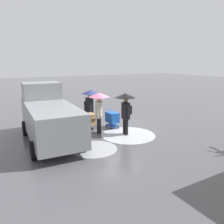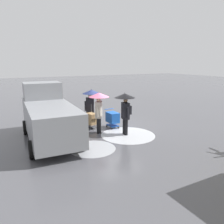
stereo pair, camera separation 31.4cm
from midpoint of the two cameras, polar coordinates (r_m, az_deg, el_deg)
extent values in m
plane|color=#4C4C51|center=(12.81, 1.71, -3.67)|extent=(90.00, 90.00, 0.00)
cylinder|color=#ADAFB5|center=(11.33, 4.93, -5.92)|extent=(2.75, 2.75, 0.01)
cylinder|color=#999BA0|center=(9.63, -4.09, -9.38)|extent=(1.99, 1.99, 0.01)
cube|color=gray|center=(10.48, -14.95, -1.85)|extent=(2.26, 5.31, 1.40)
cube|color=gray|center=(12.12, -16.88, 5.38)|extent=(1.92, 1.51, 0.84)
cube|color=black|center=(12.95, -17.12, 2.20)|extent=(1.66, 0.16, 0.63)
cube|color=#232326|center=(13.21, -16.85, -2.26)|extent=(1.97, 0.28, 0.24)
cylinder|color=black|center=(12.10, -20.71, -3.74)|extent=(0.28, 0.73, 0.72)
cylinder|color=black|center=(12.37, -11.64, -2.80)|extent=(0.28, 0.73, 0.72)
cylinder|color=black|center=(9.05, -19.00, -9.15)|extent=(0.28, 0.73, 0.72)
cylinder|color=black|center=(9.41, -6.97, -7.66)|extent=(0.28, 0.73, 0.72)
cube|color=#1951B2|center=(12.37, 0.88, -1.39)|extent=(0.53, 0.76, 0.56)
cube|color=#1951B2|center=(12.49, 0.87, -3.44)|extent=(0.47, 0.69, 0.04)
cylinder|color=#1951B2|center=(12.63, -0.05, 0.78)|extent=(0.58, 0.04, 0.04)
sphere|color=black|center=(12.36, 2.41, -4.05)|extent=(0.10, 0.10, 0.10)
sphere|color=black|center=(12.16, 0.73, -4.33)|extent=(0.10, 0.10, 0.10)
sphere|color=black|center=(12.86, 1.01, -3.36)|extent=(0.10, 0.10, 0.10)
sphere|color=black|center=(12.67, -0.63, -3.62)|extent=(0.10, 0.10, 0.10)
cube|color=#515156|center=(12.35, -4.56, -3.30)|extent=(0.60, 0.69, 0.03)
cylinder|color=#515156|center=(12.57, -4.62, -0.42)|extent=(0.04, 0.04, 1.10)
cylinder|color=#515156|center=(12.32, -6.26, -0.73)|extent=(0.04, 0.04, 1.10)
cylinder|color=black|center=(12.75, -4.50, -3.32)|extent=(0.09, 0.21, 0.20)
cylinder|color=black|center=(12.48, -6.26, -3.72)|extent=(0.09, 0.21, 0.20)
cube|color=#A37F51|center=(12.29, -4.58, -2.35)|extent=(0.47, 0.50, 0.40)
cube|color=#A37F51|center=(12.21, -4.60, -0.91)|extent=(0.53, 0.67, 0.24)
cylinder|color=black|center=(11.20, 4.45, -3.95)|extent=(0.18, 0.18, 0.82)
cylinder|color=black|center=(11.38, 4.01, -3.68)|extent=(0.18, 0.18, 0.82)
cube|color=black|center=(11.08, 4.30, 0.30)|extent=(0.33, 0.47, 0.84)
sphere|color=#8C6647|center=(10.98, 4.35, 3.05)|extent=(0.22, 0.22, 0.22)
cylinder|color=black|center=(10.87, 4.90, -0.24)|extent=(0.10, 0.10, 0.55)
cylinder|color=black|center=(11.19, 3.82, 1.57)|extent=(0.31, 0.13, 0.50)
cylinder|color=#333338|center=(11.09, 4.11, 2.32)|extent=(0.02, 0.02, 0.86)
cone|color=black|center=(11.03, 4.14, 4.26)|extent=(1.04, 1.04, 0.22)
sphere|color=#333338|center=(11.01, 4.15, 4.93)|extent=(0.04, 0.04, 0.04)
cube|color=black|center=(11.16, 5.23, 0.58)|extent=(0.19, 0.32, 0.44)
cylinder|color=black|center=(12.80, -5.37, -1.84)|extent=(0.18, 0.18, 0.82)
cylinder|color=black|center=(12.79, -4.48, -1.82)|extent=(0.18, 0.18, 0.82)
cube|color=black|center=(12.61, -5.00, 1.82)|extent=(0.52, 0.43, 0.84)
sphere|color=beige|center=(12.52, -5.05, 4.25)|extent=(0.22, 0.22, 0.22)
cylinder|color=black|center=(12.63, -6.17, 1.58)|extent=(0.10, 0.10, 0.55)
cylinder|color=black|center=(12.59, -4.20, 2.84)|extent=(0.21, 0.32, 0.50)
cylinder|color=#333338|center=(12.54, -4.58, 3.54)|extent=(0.02, 0.02, 0.86)
cone|color=navy|center=(12.49, -4.61, 5.26)|extent=(1.04, 1.04, 0.22)
sphere|color=#333338|center=(12.47, -4.62, 5.85)|extent=(0.04, 0.04, 0.04)
cylinder|color=black|center=(11.43, -2.75, -3.59)|extent=(0.18, 0.18, 0.82)
cylinder|color=black|center=(11.61, -2.52, -3.32)|extent=(0.18, 0.18, 0.82)
cube|color=#B2A899|center=(11.32, -2.68, 0.58)|extent=(0.49, 0.52, 0.84)
sphere|color=beige|center=(11.21, -2.70, 3.28)|extent=(0.22, 0.22, 0.22)
cylinder|color=#B2A899|center=(11.08, -2.97, 0.05)|extent=(0.10, 0.10, 0.55)
cylinder|color=#B2A899|center=(11.45, -2.58, 1.85)|extent=(0.30, 0.27, 0.50)
cylinder|color=#333338|center=(11.34, -2.58, 2.57)|extent=(0.02, 0.02, 0.86)
cone|color=#E0668E|center=(11.28, -2.60, 4.47)|extent=(1.04, 1.04, 0.22)
sphere|color=#333338|center=(11.26, -2.61, 5.12)|extent=(0.04, 0.04, 0.04)
camera|label=1|loc=(0.16, -89.23, 0.18)|focal=35.39mm
camera|label=2|loc=(0.16, 90.77, -0.18)|focal=35.39mm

